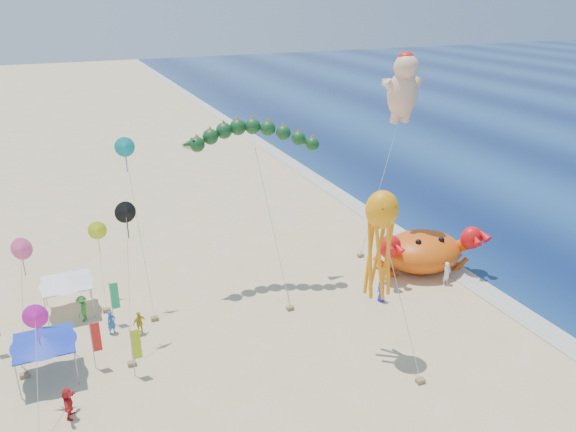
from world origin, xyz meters
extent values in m
plane|color=#D1B784|center=(0.00, 0.00, 0.00)|extent=(320.00, 320.00, 0.00)
plane|color=silver|center=(12.00, 0.00, 0.01)|extent=(320.00, 320.00, 0.00)
ellipsoid|color=#D64F0B|center=(9.72, 2.25, 1.53)|extent=(7.20, 6.30, 3.06)
sphere|color=red|center=(6.30, 0.97, 2.88)|extent=(1.82, 1.82, 1.82)
sphere|color=black|center=(8.76, 1.18, 2.88)|extent=(0.47, 0.47, 0.47)
sphere|color=red|center=(13.14, 0.97, 2.88)|extent=(1.82, 1.82, 1.82)
sphere|color=black|center=(10.68, 1.18, 2.88)|extent=(0.47, 0.47, 0.47)
cone|color=#103C1A|center=(-7.39, 5.95, 11.05)|extent=(1.35, 1.00, 1.10)
cylinder|color=#B2B2B2|center=(-2.65, 3.28, 5.33)|extent=(0.48, 5.38, 10.37)
cube|color=olive|center=(-2.43, 0.61, 0.12)|extent=(0.50, 0.35, 0.25)
ellipsoid|color=#EFB792|center=(9.05, 5.62, 13.39)|extent=(2.43, 2.00, 3.57)
sphere|color=#EFB792|center=(9.05, 5.40, 15.48)|extent=(1.87, 1.87, 1.87)
ellipsoid|color=red|center=(9.05, 5.51, 16.14)|extent=(1.21, 1.21, 0.85)
cylinder|color=#B2B2B2|center=(7.70, 5.80, 6.06)|extent=(2.76, 0.42, 11.82)
cube|color=olive|center=(6.34, 5.99, 0.12)|extent=(0.50, 0.35, 0.25)
ellipsoid|color=orange|center=(0.44, -5.68, 9.34)|extent=(1.94, 1.75, 2.23)
cylinder|color=#B2B2B2|center=(0.85, -7.60, 4.42)|extent=(0.86, 3.90, 8.56)
cube|color=olive|center=(1.26, -9.53, 0.12)|extent=(0.50, 0.35, 0.25)
cylinder|color=gray|center=(-19.64, -2.00, 1.10)|extent=(0.06, 0.06, 2.20)
cylinder|color=gray|center=(-16.63, -2.00, 1.10)|extent=(0.06, 0.06, 2.20)
cylinder|color=gray|center=(-19.64, 1.01, 1.10)|extent=(0.06, 0.06, 2.20)
cylinder|color=gray|center=(-16.63, 1.01, 1.10)|extent=(0.06, 0.06, 2.20)
cube|color=#142DB5|center=(-18.13, -0.50, 2.24)|extent=(3.25, 3.25, 0.08)
cone|color=#142DB5|center=(-18.13, -0.50, 2.48)|extent=(3.57, 3.57, 0.45)
cylinder|color=gray|center=(-18.04, 4.99, 1.10)|extent=(0.06, 0.06, 2.20)
cylinder|color=gray|center=(-15.10, 4.99, 1.10)|extent=(0.06, 0.06, 2.20)
cylinder|color=gray|center=(-18.04, 7.93, 1.10)|extent=(0.06, 0.06, 2.20)
cylinder|color=gray|center=(-15.10, 7.93, 1.10)|extent=(0.06, 0.06, 2.20)
cube|color=silver|center=(-16.57, 6.46, 2.24)|extent=(3.18, 3.18, 0.08)
cone|color=silver|center=(-16.57, 6.46, 2.48)|extent=(3.50, 3.50, 0.45)
cylinder|color=gray|center=(-13.59, -2.49, 1.60)|extent=(0.05, 0.05, 3.20)
cube|color=#A3BF16|center=(-13.31, -2.49, 2.10)|extent=(0.50, 0.04, 1.90)
cylinder|color=gray|center=(-15.61, -0.83, 1.60)|extent=(0.05, 0.05, 3.20)
cube|color=red|center=(-15.33, -0.83, 2.10)|extent=(0.50, 0.04, 1.90)
cylinder|color=gray|center=(-14.00, 3.62, 1.60)|extent=(0.05, 0.05, 3.20)
cube|color=#1CA860|center=(-13.72, 3.62, 2.10)|extent=(0.50, 0.04, 1.90)
imported|color=gold|center=(-12.55, 1.81, 0.80)|extent=(1.02, 0.70, 1.60)
imported|color=blue|center=(-14.22, 2.56, 0.80)|extent=(0.68, 0.56, 1.59)
imported|color=white|center=(9.91, -0.69, 0.92)|extent=(0.74, 0.55, 1.84)
imported|color=red|center=(-17.24, -4.59, 0.90)|extent=(0.88, 1.75, 1.81)
imported|color=#1F26B8|center=(4.05, -0.85, 0.83)|extent=(0.60, 0.85, 1.66)
imported|color=#2E822B|center=(-15.81, 4.88, 0.93)|extent=(1.10, 1.37, 1.86)
cone|color=#C816A6|center=(-18.16, -2.66, 5.20)|extent=(1.30, 0.51, 1.32)
cylinder|color=#B2B2B2|center=(-17.91, -4.16, 2.63)|extent=(0.55, 3.04, 4.97)
cube|color=olive|center=(-17.66, -5.66, 0.12)|extent=(0.50, 0.35, 0.25)
cone|color=#0C8E8E|center=(-11.73, 6.30, 11.30)|extent=(1.30, 0.51, 1.32)
cylinder|color=#B2B2B2|center=(-11.48, 4.80, 5.68)|extent=(0.55, 3.04, 11.06)
cube|color=olive|center=(-11.23, 3.30, 0.12)|extent=(0.50, 0.35, 0.25)
cone|color=#E74D89|center=(-18.57, 2.06, 7.07)|extent=(1.30, 0.51, 1.32)
cylinder|color=#B2B2B2|center=(-18.32, 0.56, 3.56)|extent=(0.55, 3.04, 6.84)
cube|color=olive|center=(-18.07, -0.94, 0.12)|extent=(0.50, 0.35, 0.25)
cone|color=black|center=(-12.60, 1.75, 8.52)|extent=(1.30, 0.51, 1.32)
cylinder|color=#B2B2B2|center=(-12.35, 0.25, 4.28)|extent=(0.55, 3.04, 8.28)
cube|color=olive|center=(-12.10, -1.25, 0.12)|extent=(0.50, 0.35, 0.25)
cone|color=#BCD317|center=(-14.04, 7.95, 5.10)|extent=(1.30, 0.51, 1.32)
cylinder|color=#B2B2B2|center=(-13.79, 6.45, 2.57)|extent=(0.55, 3.04, 4.87)
cube|color=olive|center=(-13.54, 4.95, 0.12)|extent=(0.50, 0.35, 0.25)
camera|label=1|loc=(-15.98, -30.52, 20.79)|focal=35.00mm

